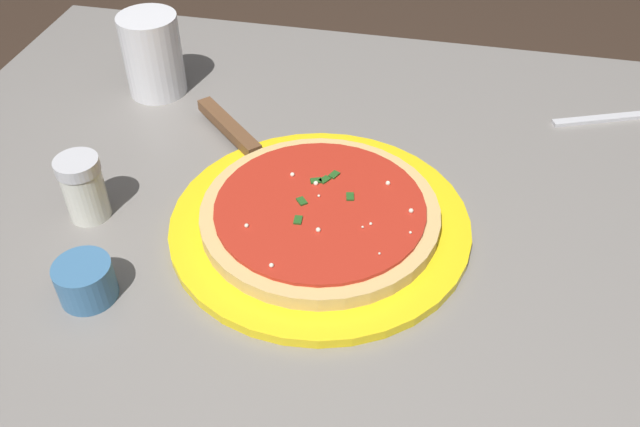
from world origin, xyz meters
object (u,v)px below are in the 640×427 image
Objects in this scene: pizza at (320,213)px; parmesan_shaker at (84,188)px; pizza_server at (245,144)px; fork at (630,116)px; cup_tall_drink at (153,55)px; serving_plate at (320,224)px; cup_small_sauce at (86,281)px.

parmesan_shaker is (0.25, 0.03, 0.02)m from pizza.
pizza_server is 0.50m from fork.
cup_tall_drink is 0.26m from parmesan_shaker.
pizza_server reaches higher than serving_plate.
cup_tall_drink is 1.47× the size of parmesan_shaker.
parmesan_shaker is at bearing 28.19° from fork.
pizza is at bearing 39.59° from fork.
pizza_server is at bearing 21.35° from fork.
pizza is 4.57× the size of cup_small_sauce.
pizza is at bearing -172.76° from parmesan_shaker.
fork is at bearing -151.81° from parmesan_shaker.
pizza_server is 3.47× the size of cup_small_sauce.
cup_small_sauce is 0.31× the size of fork.
serving_plate reaches higher than fork.
fork is at bearing -140.41° from pizza.
serving_plate is at bearing -144.54° from cup_small_sauce.
cup_small_sauce is 0.74× the size of parmesan_shaker.
cup_tall_drink is at bearing -39.18° from serving_plate.
cup_tall_drink is 0.63m from fork.
pizza is 2.31× the size of cup_tall_drink.
parmesan_shaker is (-0.03, 0.25, -0.02)m from cup_tall_drink.
pizza is at bearing -144.54° from cup_small_sauce.
serving_plate is 4.29× the size of parmesan_shaker.
fork is 2.43× the size of parmesan_shaker.
parmesan_shaker is at bearing 46.12° from pizza_server.
serving_plate is 1.27× the size of pizza.
cup_small_sauce is (-0.08, 0.36, -0.03)m from cup_tall_drink.
pizza_server is 0.20m from cup_tall_drink.
pizza_server is at bearing -108.25° from cup_small_sauce.
serving_plate is 0.24m from cup_small_sauce.
cup_tall_drink is at bearing 6.04° from fork.
fork is (-0.55, -0.43, -0.02)m from cup_small_sauce.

